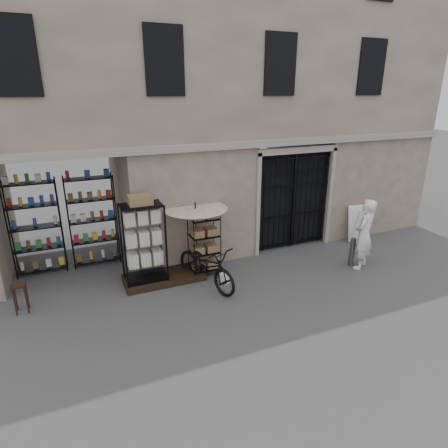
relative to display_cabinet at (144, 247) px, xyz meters
name	(u,v)px	position (x,y,z in m)	size (l,w,h in m)	color
ground	(277,289)	(2.86, -1.52, -1.02)	(80.00, 80.00, 0.00)	#27272A
main_building	(214,93)	(2.86, 2.48, 3.48)	(14.00, 4.00, 9.00)	gray
shop_recess	(66,221)	(-1.64, 1.28, 0.48)	(3.00, 1.70, 3.00)	black
shop_shelving	(65,224)	(-1.69, 1.78, 0.23)	(2.70, 0.50, 2.50)	black
iron_gate	(290,199)	(4.61, 0.76, 0.48)	(2.50, 0.21, 3.00)	black
step_platform	(164,277)	(0.46, 0.03, -0.94)	(2.00, 0.90, 0.15)	black
display_cabinet	(144,247)	(0.00, 0.00, 0.00)	(0.99, 0.65, 2.09)	black
wire_rack	(204,245)	(1.55, 0.00, -0.22)	(0.74, 0.54, 1.63)	black
market_umbrella	(195,212)	(1.39, 0.17, 0.66)	(1.59, 1.62, 2.33)	black
white_bucket	(225,278)	(1.84, -0.68, -0.90)	(0.24, 0.24, 0.23)	silver
bicycle	(207,285)	(1.36, -0.64, -1.02)	(0.72, 1.08, 2.06)	black
wooden_stool	(21,297)	(-2.75, -0.17, -0.66)	(0.40, 0.40, 0.68)	black
steel_bollard	(352,252)	(5.44, -1.15, -0.62)	(0.15, 0.15, 0.80)	#555555
shopkeeper	(359,267)	(5.59, -1.34, -1.02)	(0.70, 1.93, 0.46)	silver
easel_sign	(359,225)	(6.76, 0.05, -0.42)	(0.66, 0.73, 1.15)	silver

